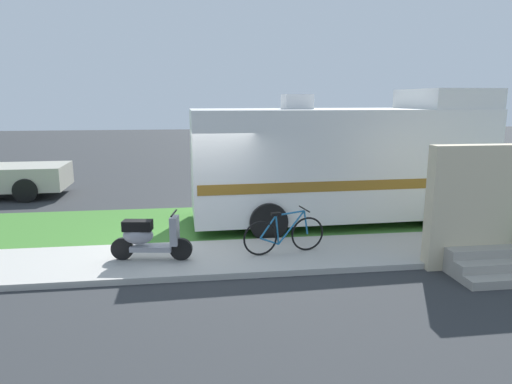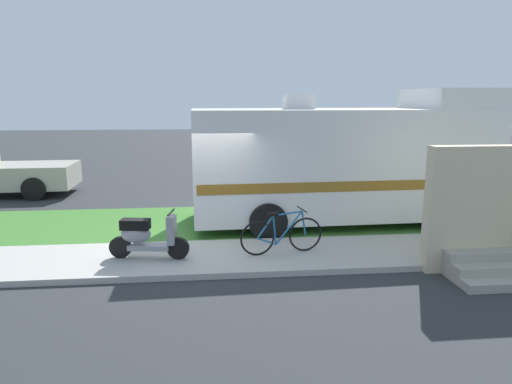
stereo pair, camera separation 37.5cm
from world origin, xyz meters
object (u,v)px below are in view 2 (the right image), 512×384
object	(u,v)px
bicycle	(282,235)
bottle_spare	(454,252)
motorhome_rv	(345,161)
bottle_green	(508,247)
scooter	(146,236)

from	to	relation	value
bicycle	bottle_spare	distance (m)	3.48
motorhome_rv	bottle_green	bearing A→B (deg)	-48.06
scooter	bicycle	xyz separation A→B (m)	(2.73, 0.03, -0.06)
motorhome_rv	scooter	distance (m)	5.48
motorhome_rv	scooter	bearing A→B (deg)	-152.07
motorhome_rv	scooter	world-z (taller)	motorhome_rv
motorhome_rv	bicycle	world-z (taller)	motorhome_rv
motorhome_rv	bottle_spare	distance (m)	3.65
bicycle	bottle_green	bearing A→B (deg)	-5.36
motorhome_rv	bicycle	xyz separation A→B (m)	(-2.02, -2.49, -1.14)
bottle_green	bottle_spare	bearing A→B (deg)	-174.05
scooter	bottle_green	bearing A→B (deg)	-3.13
bottle_green	scooter	bearing A→B (deg)	176.87
scooter	bottle_spare	distance (m)	6.18
scooter	bottle_green	distance (m)	7.39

